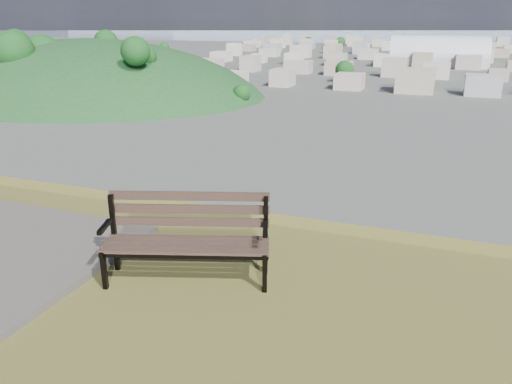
% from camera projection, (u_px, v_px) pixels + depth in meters
% --- Properties ---
extents(park_bench, '(1.73, 1.02, 0.86)m').
position_uv_depth(park_bench, '(187.00, 233.00, 5.04)').
color(park_bench, '#422E26').
rests_on(park_bench, hilltop_mesa).
extents(arena, '(55.41, 27.95, 22.53)m').
position_uv_depth(arena, '(437.00, 57.00, 286.35)').
color(arena, '#BABBB7').
rests_on(arena, ground).
extents(green_wooded_hill, '(155.73, 124.58, 77.86)m').
position_uv_depth(green_wooded_hill, '(89.00, 93.00, 187.44)').
color(green_wooded_hill, '#18401E').
rests_on(green_wooded_hill, ground).
extents(city_blocks, '(395.00, 361.00, 7.00)m').
position_uv_depth(city_blocks, '(446.00, 51.00, 358.45)').
color(city_blocks, beige).
rests_on(city_blocks, ground).
extents(city_trees, '(406.52, 387.20, 9.98)m').
position_uv_depth(city_trees, '(398.00, 56.00, 300.03)').
color(city_trees, '#2F2417').
rests_on(city_trees, ground).
extents(bay_water, '(2400.00, 700.00, 0.12)m').
position_uv_depth(bay_water, '(449.00, 34.00, 806.28)').
color(bay_water, '#7F8FA1').
rests_on(bay_water, ground).
extents(far_hills, '(2050.00, 340.00, 60.00)m').
position_uv_depth(far_hills, '(426.00, 17.00, 1262.18)').
color(far_hills, '#8C99AE').
rests_on(far_hills, ground).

